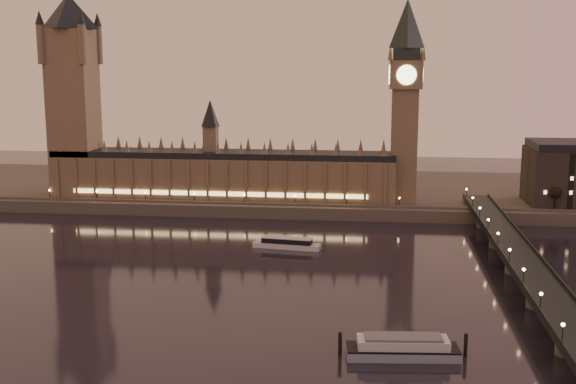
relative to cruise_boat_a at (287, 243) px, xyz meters
name	(u,v)px	position (x,y,z in m)	size (l,w,h in m)	color
ground	(263,279)	(-3.30, -45.25, -2.01)	(700.00, 700.00, 0.00)	black
far_embankment	(357,192)	(26.70, 119.75, 0.99)	(560.00, 130.00, 6.00)	#423D35
palace_of_westminster	(222,169)	(-43.43, 75.74, 19.70)	(180.00, 26.62, 52.00)	brown
victoria_tower	(72,84)	(-123.30, 75.75, 63.78)	(31.68, 31.68, 118.00)	brown
big_ben	(405,89)	(50.69, 75.73, 61.94)	(17.68, 17.68, 104.00)	brown
westminster_bridge	(525,273)	(88.31, -45.25, 3.51)	(13.20, 260.00, 15.30)	black
bare_tree_0	(559,194)	(125.03, 63.75, 12.04)	(5.32, 5.32, 10.82)	black
cruise_boat_a	(287,243)	(0.00, 0.00, 0.00)	(29.06, 9.93, 4.56)	silver
moored_barge	(403,348)	(44.25, -109.33, 0.66)	(34.32, 10.96, 6.31)	gray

